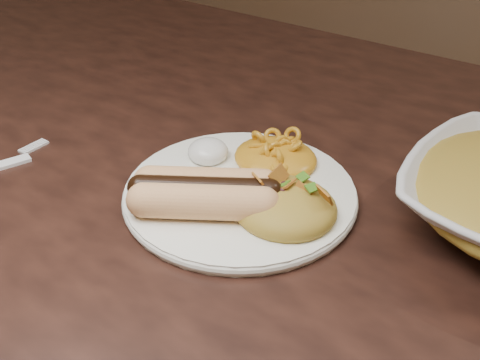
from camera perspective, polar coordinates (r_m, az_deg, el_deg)
The scene contains 6 objects.
table at distance 0.70m, azimuth -0.60°, elevation -4.27°, with size 1.60×0.90×0.75m.
plate at distance 0.58m, azimuth 0.00°, elevation -1.34°, with size 0.24×0.24×0.01m, color white.
hotdog at distance 0.54m, azimuth -3.60°, elevation -1.23°, with size 0.12×0.12×0.03m.
mac_and_cheese at distance 0.61m, azimuth 3.67°, elevation 3.36°, with size 0.09×0.08×0.04m, color gold.
sour_cream at distance 0.62m, azimuth -3.29°, elevation 3.36°, with size 0.04×0.04×0.03m, color white.
taco_salad at distance 0.53m, azimuth 4.62°, elevation -1.84°, with size 0.10×0.10×0.04m.
Camera 1 is at (0.33, -0.44, 1.09)m, focal length 42.00 mm.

